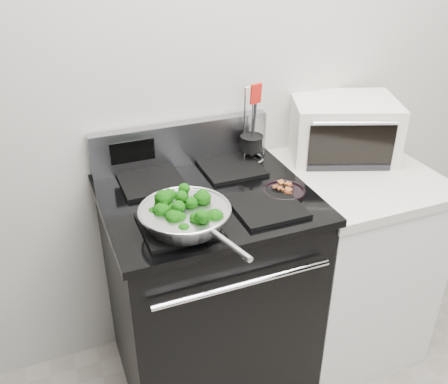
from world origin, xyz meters
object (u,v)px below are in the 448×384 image
gas_range (208,289)px  bacon_plate (284,189)px  skillet (185,216)px  utensil_holder (251,147)px  toaster_oven (343,128)px

gas_range → bacon_plate: (0.28, -0.09, 0.48)m
skillet → bacon_plate: size_ratio=3.00×
skillet → utensil_holder: (0.43, 0.41, 0.01)m
gas_range → bacon_plate: gas_range is taller
skillet → toaster_oven: size_ratio=0.90×
utensil_holder → bacon_plate: bearing=-102.5°
utensil_holder → toaster_oven: bearing=-17.3°
gas_range → skillet: 0.57m
gas_range → utensil_holder: bearing=37.0°
gas_range → toaster_oven: bearing=13.8°
bacon_plate → skillet: bearing=-167.2°
skillet → utensil_holder: size_ratio=1.43×
skillet → bacon_plate: 0.44m
bacon_plate → toaster_oven: bearing=32.1°
skillet → toaster_oven: 0.93m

